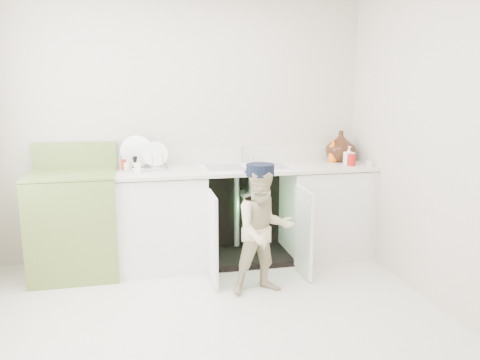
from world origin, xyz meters
TOP-DOWN VIEW (x-y plane):
  - ground at (0.00, 0.00)m, footprint 3.50×3.50m
  - room_shell at (0.00, 0.00)m, footprint 6.00×5.50m
  - counter_run at (0.57, 1.21)m, footprint 2.44×1.02m
  - avocado_stove at (-1.00, 1.18)m, footprint 0.74×0.65m
  - repair_worker at (0.52, 0.45)m, footprint 0.54×0.64m

SIDE VIEW (x-z plane):
  - ground at x=0.00m, z-range 0.00..0.00m
  - counter_run at x=0.57m, z-range -0.13..1.07m
  - avocado_stove at x=-1.00m, z-range -0.10..1.04m
  - repair_worker at x=0.52m, z-range 0.00..1.06m
  - room_shell at x=0.00m, z-range 0.62..1.88m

